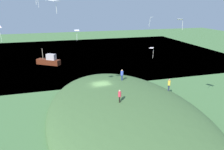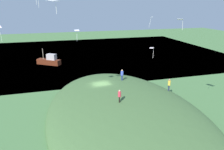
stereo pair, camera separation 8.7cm
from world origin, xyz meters
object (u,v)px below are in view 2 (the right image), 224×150
object	(u,v)px
kite_0	(152,48)
kite_2	(180,20)
boat_on_lake	(49,61)
kite_10	(77,31)
person_walking_path	(119,95)
person_near_shore	(169,83)
kite_11	(54,1)
kite_3	(151,18)
person_watching_kites	(122,74)

from	to	relation	value
kite_0	kite_2	bearing A→B (deg)	9.32
boat_on_lake	kite_10	world-z (taller)	kite_10
person_walking_path	kite_10	size ratio (longest dim) A/B	1.03
person_near_shore	kite_11	world-z (taller)	kite_11
person_walking_path	kite_2	bearing A→B (deg)	113.47
person_near_shore	kite_2	bearing A→B (deg)	-171.24
kite_2	kite_10	size ratio (longest dim) A/B	0.91
person_walking_path	kite_11	world-z (taller)	kite_11
kite_2	kite_10	xyz separation A→B (m)	(-4.37, -12.63, -1.50)
boat_on_lake	person_walking_path	bearing A→B (deg)	-39.29
kite_3	kite_10	world-z (taller)	kite_3
kite_11	person_near_shore	bearing A→B (deg)	103.29
boat_on_lake	person_walking_path	size ratio (longest dim) A/B	3.48
person_near_shore	person_watching_kites	size ratio (longest dim) A/B	1.05
kite_11	kite_2	bearing A→B (deg)	99.97
kite_10	boat_on_lake	bearing A→B (deg)	-168.34
kite_10	person_near_shore	bearing A→B (deg)	74.20
person_watching_kites	kite_0	bearing A→B (deg)	-150.23
person_watching_kites	kite_2	size ratio (longest dim) A/B	1.24
kite_3	kite_2	bearing A→B (deg)	-10.27
person_walking_path	kite_3	distance (m)	21.13
boat_on_lake	person_walking_path	world-z (taller)	person_walking_path
kite_11	kite_0	bearing A→B (deg)	120.05
person_walking_path	kite_0	size ratio (longest dim) A/B	0.96
person_walking_path	kite_2	world-z (taller)	kite_2
kite_3	kite_10	xyz separation A→B (m)	(8.91, -15.03, -0.91)
kite_0	kite_3	xyz separation A→B (m)	(-7.61, 3.33, 4.08)
person_watching_kites	kite_11	bearing A→B (deg)	62.77
person_walking_path	person_watching_kites	bearing A→B (deg)	165.02
kite_0	kite_10	distance (m)	12.19
kite_0	kite_3	distance (m)	9.26
person_walking_path	kite_0	bearing A→B (deg)	142.30
boat_on_lake	person_watching_kites	world-z (taller)	person_watching_kites
person_watching_kites	kite_10	xyz separation A→B (m)	(0.71, -6.64, 6.70)
kite_0	kite_2	world-z (taller)	kite_2
boat_on_lake	person_near_shore	distance (m)	29.14
person_near_shore	kite_10	bearing A→B (deg)	66.03
boat_on_lake	person_near_shore	size ratio (longest dim) A/B	3.02
kite_11	boat_on_lake	bearing A→B (deg)	-176.99
person_near_shore	kite_0	bearing A→B (deg)	-0.27
kite_10	kite_11	world-z (taller)	kite_11
person_watching_kites	kite_2	distance (m)	11.35
kite_0	kite_11	size ratio (longest dim) A/B	1.31
boat_on_lake	kite_2	bearing A→B (deg)	-20.97
kite_10	kite_11	xyz separation A→B (m)	(7.07, -2.77, 3.68)
kite_3	kite_11	distance (m)	24.08
person_watching_kites	person_walking_path	bearing A→B (deg)	92.84
person_walking_path	person_watching_kites	distance (m)	8.54
boat_on_lake	kite_11	bearing A→B (deg)	-52.17
person_watching_kites	person_near_shore	bearing A→B (deg)	166.84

